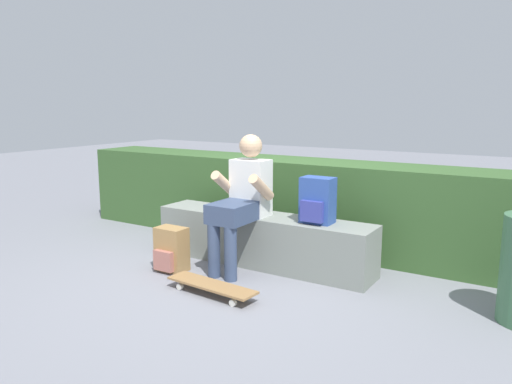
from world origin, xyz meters
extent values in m
plane|color=slate|center=(0.00, 0.00, 0.00)|extent=(24.00, 24.00, 0.00)
cube|color=gray|center=(0.00, 0.40, 0.24)|extent=(2.15, 0.42, 0.48)
cube|color=white|center=(-0.09, 0.33, 0.74)|extent=(0.34, 0.22, 0.52)
sphere|color=#D8AD84|center=(-0.09, 0.33, 1.12)|extent=(0.21, 0.21, 0.21)
cube|color=#384766|center=(-0.09, 0.02, 0.56)|extent=(0.32, 0.40, 0.17)
cylinder|color=#384766|center=(-0.18, -0.13, 0.24)|extent=(0.11, 0.11, 0.48)
cylinder|color=#384766|center=(0.00, -0.13, 0.24)|extent=(0.11, 0.11, 0.48)
cylinder|color=#D8AD84|center=(-0.29, 0.19, 0.78)|extent=(0.09, 0.33, 0.27)
cylinder|color=#D8AD84|center=(0.11, 0.19, 0.78)|extent=(0.09, 0.33, 0.27)
cube|color=olive|center=(0.06, -0.47, 0.08)|extent=(0.81, 0.27, 0.02)
cylinder|color=silver|center=(0.34, -0.42, 0.03)|extent=(0.06, 0.04, 0.05)
cylinder|color=silver|center=(0.33, -0.57, 0.03)|extent=(0.06, 0.04, 0.05)
cylinder|color=silver|center=(-0.22, -0.38, 0.03)|extent=(0.06, 0.04, 0.05)
cylinder|color=silver|center=(-0.23, -0.53, 0.03)|extent=(0.06, 0.04, 0.05)
cube|color=#2D4C99|center=(0.56, 0.40, 0.68)|extent=(0.28, 0.18, 0.40)
cube|color=#353C96|center=(0.56, 0.28, 0.60)|extent=(0.20, 0.05, 0.18)
cube|color=#A37A47|center=(-0.61, -0.19, 0.20)|extent=(0.28, 0.18, 0.40)
cube|color=#AC685B|center=(-0.61, -0.30, 0.12)|extent=(0.20, 0.05, 0.18)
cube|color=#35582A|center=(-0.25, 1.20, 0.46)|extent=(5.06, 0.65, 0.91)
camera|label=1|loc=(2.34, -3.48, 1.51)|focal=35.00mm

